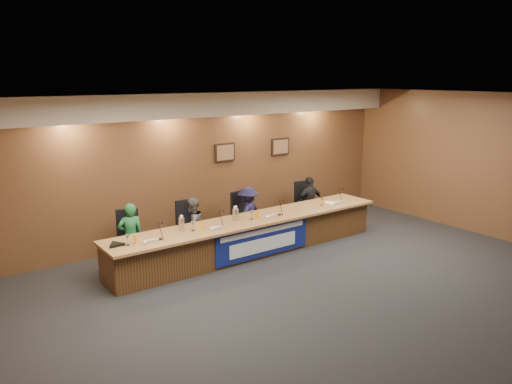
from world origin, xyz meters
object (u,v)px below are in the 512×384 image
office_chair_a (129,243)px  speakerphone (116,245)px  banner (263,241)px  panelist_d (310,202)px  panelist_c (248,214)px  office_chair_b (190,230)px  carafe_left (181,225)px  office_chair_c (245,219)px  office_chair_d (307,207)px  panelist_a (131,236)px  dais_body (251,237)px  carafe_mid (235,215)px  panelist_b (193,226)px

office_chair_a → speakerphone: size_ratio=1.50×
banner → panelist_d: bearing=26.1°
panelist_c → panelist_d: bearing=156.0°
panelist_c → speakerphone: (-3.20, -0.69, 0.16)m
office_chair_b → carafe_left: bearing=-125.1°
panelist_c → office_chair_a: bearing=-26.2°
carafe_left → office_chair_b: bearing=51.7°
speakerphone → office_chair_c: bearing=13.9°
banner → office_chair_d: size_ratio=4.58×
panelist_a → panelist_d: 4.46m
office_chair_b → office_chair_c: size_ratio=1.00×
dais_body → office_chair_a: 2.41m
office_chair_a → office_chair_b: 1.31m
panelist_c → office_chair_b: (-1.36, 0.10, -0.13)m
banner → office_chair_d: bearing=28.2°
banner → carafe_mid: size_ratio=9.18×
office_chair_c → carafe_left: 2.10m
panelist_b → carafe_left: size_ratio=4.56×
speakerphone → office_chair_d: bearing=9.0°
office_chair_a → panelist_b: bearing=14.2°
carafe_left → dais_body: bearing=-1.3°
carafe_mid → speakerphone: carafe_mid is taller
panelist_c → panelist_d: panelist_d is taller
panelist_b → speakerphone: 1.98m
office_chair_b → carafe_left: size_ratio=1.87×
office_chair_c → carafe_mid: bearing=-143.8°
panelist_b → office_chair_b: (0.00, 0.10, -0.11)m
panelist_a → carafe_left: panelist_a is taller
panelist_a → office_chair_a: size_ratio=2.64×
panelist_c → office_chair_b: 1.37m
dais_body → speakerphone: bearing=-179.2°
panelist_a → panelist_c: size_ratio=1.04×
panelist_a → carafe_mid: (1.92, -0.63, 0.24)m
office_chair_c → speakerphone: bearing=-174.3°
panelist_a → office_chair_c: size_ratio=2.64×
panelist_c → office_chair_b: bearing=-28.3°
office_chair_a → speakerphone: bearing=-105.7°
panelist_b → panelist_d: (3.16, 0.00, 0.03)m
office_chair_d → carafe_left: carafe_left is taller
banner → panelist_c: panelist_c is taller
panelist_b → office_chair_b: bearing=-106.5°
office_chair_b → panelist_a: bearing=-172.5°
speakerphone → carafe_mid: bearing=1.6°
office_chair_a → office_chair_b: same height
panelist_c → carafe_left: size_ratio=4.75×
office_chair_b → carafe_left: 1.00m
office_chair_d → carafe_left: size_ratio=1.87×
office_chair_c → office_chair_d: bearing=-8.2°
office_chair_c → office_chair_d: size_ratio=1.00×
office_chair_a → carafe_mid: size_ratio=2.00×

